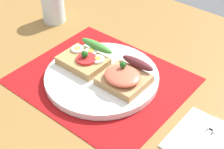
{
  "coord_description": "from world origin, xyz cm",
  "views": [
    {
      "loc": [
        39.88,
        -44.71,
        49.94
      ],
      "look_at": [
        3.0,
        0.0,
        3.29
      ],
      "focal_mm": 54.7,
      "sensor_mm": 36.0,
      "label": 1
    }
  ],
  "objects_px": {
    "sandwich_salmon": "(125,76)",
    "napkin": "(207,142)",
    "fork": "(205,137)",
    "sandwich_egg_tomato": "(87,57)",
    "drinking_glass": "(53,8)",
    "plate": "(102,77)"
  },
  "relations": [
    {
      "from": "sandwich_salmon",
      "to": "napkin",
      "type": "distance_m",
      "value": 0.22
    },
    {
      "from": "napkin",
      "to": "fork",
      "type": "relative_size",
      "value": 1.02
    },
    {
      "from": "sandwich_egg_tomato",
      "to": "napkin",
      "type": "xyz_separation_m",
      "value": [
        0.33,
        -0.02,
        -0.03
      ]
    },
    {
      "from": "fork",
      "to": "sandwich_egg_tomato",
      "type": "bearing_deg",
      "value": 176.28
    },
    {
      "from": "sandwich_egg_tomato",
      "to": "napkin",
      "type": "distance_m",
      "value": 0.33
    },
    {
      "from": "napkin",
      "to": "sandwich_egg_tomato",
      "type": "bearing_deg",
      "value": 175.65
    },
    {
      "from": "sandwich_salmon",
      "to": "napkin",
      "type": "bearing_deg",
      "value": -6.27
    },
    {
      "from": "fork",
      "to": "drinking_glass",
      "type": "distance_m",
      "value": 0.56
    },
    {
      "from": "sandwich_egg_tomato",
      "to": "drinking_glass",
      "type": "bearing_deg",
      "value": 154.98
    },
    {
      "from": "fork",
      "to": "sandwich_salmon",
      "type": "bearing_deg",
      "value": 174.62
    },
    {
      "from": "plate",
      "to": "napkin",
      "type": "relative_size",
      "value": 1.96
    },
    {
      "from": "sandwich_salmon",
      "to": "drinking_glass",
      "type": "distance_m",
      "value": 0.36
    },
    {
      "from": "napkin",
      "to": "fork",
      "type": "height_order",
      "value": "fork"
    },
    {
      "from": "plate",
      "to": "fork",
      "type": "height_order",
      "value": "plate"
    },
    {
      "from": "sandwich_salmon",
      "to": "napkin",
      "type": "height_order",
      "value": "sandwich_salmon"
    },
    {
      "from": "sandwich_salmon",
      "to": "fork",
      "type": "xyz_separation_m",
      "value": [
        0.21,
        -0.02,
        -0.03
      ]
    },
    {
      "from": "sandwich_salmon",
      "to": "fork",
      "type": "bearing_deg",
      "value": -5.38
    },
    {
      "from": "napkin",
      "to": "drinking_glass",
      "type": "relative_size",
      "value": 1.62
    },
    {
      "from": "plate",
      "to": "fork",
      "type": "bearing_deg",
      "value": -1.83
    },
    {
      "from": "napkin",
      "to": "drinking_glass",
      "type": "bearing_deg",
      "value": 166.68
    },
    {
      "from": "plate",
      "to": "napkin",
      "type": "xyz_separation_m",
      "value": [
        0.27,
        -0.01,
        -0.01
      ]
    },
    {
      "from": "napkin",
      "to": "fork",
      "type": "distance_m",
      "value": 0.01
    }
  ]
}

